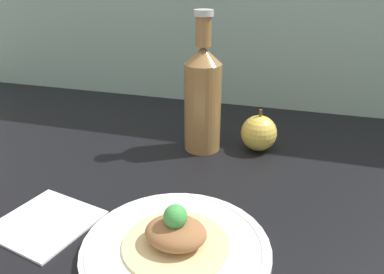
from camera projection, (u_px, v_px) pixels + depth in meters
ground_plane at (178, 212)px, 63.90cm from camera, size 180.00×110.00×4.00cm
plate at (176, 248)px, 51.60cm from camera, size 26.15×26.15×1.64cm
plated_food at (176, 234)px, 50.62cm from camera, size 14.77×14.77×6.40cm
cider_bottle at (203, 97)px, 77.47cm from camera, size 7.71×7.71×29.01cm
apple at (259, 133)px, 80.16cm from camera, size 7.71×7.71×9.19cm
napkin at (45, 221)px, 57.78cm from camera, size 16.17×16.04×0.80cm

